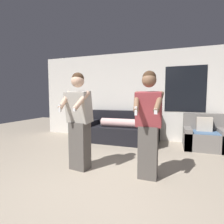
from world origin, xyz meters
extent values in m
plane|color=tan|center=(0.00, 0.00, 0.00)|extent=(14.00, 14.00, 0.00)
cube|color=silver|center=(0.00, 3.25, 1.35)|extent=(6.82, 0.06, 2.70)
cube|color=black|center=(1.31, 3.22, 1.55)|extent=(1.10, 0.01, 1.30)
cube|color=black|center=(-0.44, 2.68, 0.23)|extent=(2.17, 0.97, 0.46)
cube|color=black|center=(-0.44, 3.06, 0.68)|extent=(2.17, 0.22, 0.44)
cube|color=black|center=(-1.38, 2.68, 0.30)|extent=(0.28, 0.97, 0.60)
cube|color=black|center=(0.51, 2.68, 0.30)|extent=(0.28, 0.97, 0.60)
cylinder|color=beige|center=(-0.44, 2.56, 0.58)|extent=(1.10, 0.24, 0.24)
cube|color=slate|center=(1.77, 2.69, 0.22)|extent=(0.98, 0.81, 0.43)
cube|color=slate|center=(1.77, 3.00, 0.66)|extent=(0.98, 0.20, 0.45)
cube|color=slate|center=(1.37, 2.69, 0.27)|extent=(0.18, 0.81, 0.53)
cube|color=slate|center=(2.16, 2.69, 0.27)|extent=(0.18, 0.81, 0.53)
cube|color=slate|center=(1.77, 2.65, 0.44)|extent=(0.83, 0.65, 0.01)
cube|color=beige|center=(1.77, 2.75, 0.63)|extent=(0.36, 0.14, 0.36)
cube|color=#332319|center=(-1.88, 3.00, 0.70)|extent=(0.49, 0.37, 0.04)
cylinder|color=#332319|center=(-2.09, 2.86, 0.34)|extent=(0.04, 0.04, 0.68)
cylinder|color=#332319|center=(-1.68, 2.86, 0.34)|extent=(0.04, 0.04, 0.68)
cylinder|color=#332319|center=(-2.09, 3.15, 0.34)|extent=(0.04, 0.04, 0.68)
cylinder|color=#332319|center=(-1.68, 3.15, 0.34)|extent=(0.04, 0.04, 0.68)
cube|color=black|center=(-2.01, 2.98, 0.78)|extent=(0.10, 0.02, 0.17)
cube|color=black|center=(-1.88, 3.00, 0.77)|extent=(0.13, 0.02, 0.15)
cube|color=#56514C|center=(-0.60, 0.56, 0.43)|extent=(0.36, 0.29, 0.86)
cube|color=#ADA89E|center=(-0.60, 0.54, 1.14)|extent=(0.48, 0.35, 0.58)
sphere|color=#DBAD8E|center=(-0.60, 0.53, 1.60)|extent=(0.23, 0.23, 0.23)
sphere|color=#3D2819|center=(-0.60, 0.54, 1.64)|extent=(0.22, 0.22, 0.22)
cylinder|color=#DBAD8E|center=(-0.80, 0.42, 1.27)|extent=(0.09, 0.36, 0.33)
cube|color=white|center=(-0.80, 0.27, 1.13)|extent=(0.04, 0.04, 0.13)
cylinder|color=#DBAD8E|center=(-0.44, 0.36, 1.27)|extent=(0.19, 0.36, 0.33)
cube|color=white|center=(-0.49, 0.22, 1.13)|extent=(0.05, 0.04, 0.08)
cube|color=#56514C|center=(0.63, 0.61, 0.43)|extent=(0.30, 0.24, 0.85)
cube|color=#99383D|center=(0.63, 0.59, 1.13)|extent=(0.40, 0.29, 0.57)
sphere|color=brown|center=(0.63, 0.58, 1.58)|extent=(0.23, 0.23, 0.23)
sphere|color=#3D2819|center=(0.63, 0.59, 1.62)|extent=(0.21, 0.21, 0.21)
cylinder|color=brown|center=(0.46, 0.44, 1.25)|extent=(0.13, 0.36, 0.32)
cube|color=white|center=(0.49, 0.29, 1.12)|extent=(0.04, 0.04, 0.13)
cylinder|color=brown|center=(0.79, 0.44, 1.25)|extent=(0.14, 0.36, 0.32)
cube|color=white|center=(0.77, 0.29, 1.12)|extent=(0.04, 0.04, 0.08)
camera|label=1|loc=(0.99, -2.20, 1.32)|focal=28.00mm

